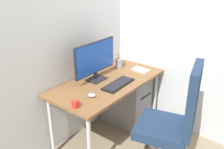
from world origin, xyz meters
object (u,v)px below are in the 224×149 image
keyboard (118,84)px  desk_clamp_accessory (76,104)px  notebook (141,70)px  mouse (92,95)px  office_chair (175,119)px  filing_cabinet (127,99)px  pen_holder (119,63)px  monitor (95,59)px

keyboard → desk_clamp_accessory: 0.60m
keyboard → notebook: notebook is taller
mouse → notebook: 0.84m
office_chair → filing_cabinet: size_ratio=1.77×
filing_cabinet → keyboard: 0.62m
office_chair → desk_clamp_accessory: size_ratio=16.85×
pen_holder → filing_cabinet: bearing=-89.1°
office_chair → mouse: 0.80m
mouse → keyboard: bearing=-18.7°
office_chair → filing_cabinet: (0.44, 0.84, -0.27)m
monitor → desk_clamp_accessory: 0.65m
keyboard → mouse: 0.37m
notebook → desk_clamp_accessory: (-1.08, 0.00, 0.02)m
filing_cabinet → pen_holder: (-0.00, 0.12, 0.46)m
filing_cabinet → desk_clamp_accessory: 1.12m
filing_cabinet → mouse: size_ratio=7.88×
filing_cabinet → monitor: size_ratio=1.06×
mouse → monitor: bearing=24.0°
monitor → notebook: bearing=-26.8°
mouse → desk_clamp_accessory: size_ratio=1.21×
desk_clamp_accessory → notebook: bearing=-0.1°
filing_cabinet → mouse: mouse is taller
filing_cabinet → notebook: notebook is taller
filing_cabinet → monitor: bearing=167.4°
keyboard → monitor: bearing=97.8°
office_chair → monitor: monitor is taller
mouse → notebook: size_ratio=0.40×
notebook → office_chair: bearing=-122.2°
filing_cabinet → pen_holder: size_ratio=3.62×
filing_cabinet → notebook: 0.45m
monitor → keyboard: 0.36m
desk_clamp_accessory → filing_cabinet: bearing=8.8°
mouse → notebook: bearing=-13.6°
desk_clamp_accessory → keyboard: bearing=-2.0°
pen_holder → notebook: pen_holder is taller
monitor → notebook: monitor is taller
mouse → pen_holder: 0.83m
notebook → monitor: bearing=156.9°
keyboard → desk_clamp_accessory: desk_clamp_accessory is taller
office_chair → notebook: bearing=54.0°
filing_cabinet → monitor: 0.80m
office_chair → notebook: size_ratio=5.55×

